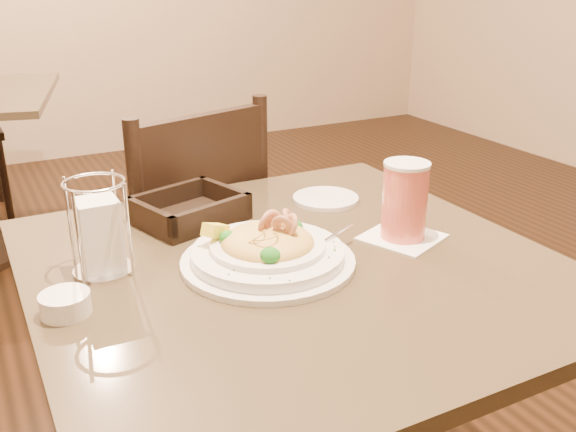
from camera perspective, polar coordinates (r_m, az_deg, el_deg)
name	(u,v)px	position (r m, az deg, el deg)	size (l,w,h in m)	color
main_table	(293,370)	(1.27, 0.43, -13.52)	(0.90, 0.90, 0.73)	black
dining_chair_near	(179,261)	(1.72, -9.68, -3.95)	(0.52, 0.52, 0.93)	black
pasta_bowl	(268,250)	(1.13, -1.81, -3.05)	(0.34, 0.31, 0.10)	white
drink_glass	(405,201)	(1.24, 10.33, 1.29)	(0.18, 0.18, 0.15)	white
bread_basket	(190,212)	(1.34, -8.75, 0.39)	(0.24, 0.22, 0.06)	black
napkin_caddy	(100,233)	(1.13, -16.40, -1.48)	(0.10, 0.10, 0.17)	silver
side_plate	(326,199)	(1.44, 3.36, 1.56)	(0.15, 0.15, 0.01)	white
butter_ramekin	(65,304)	(1.04, -19.19, -7.38)	(0.08, 0.08, 0.03)	white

